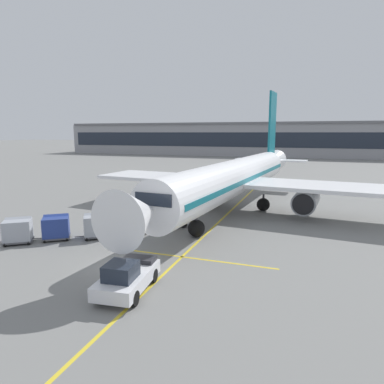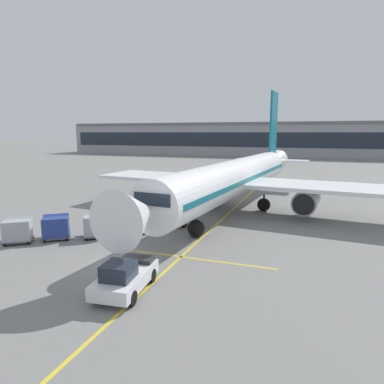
{
  "view_description": "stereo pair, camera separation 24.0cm",
  "coord_description": "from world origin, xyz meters",
  "px_view_note": "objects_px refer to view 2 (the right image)",
  "views": [
    {
      "loc": [
        11.02,
        -17.46,
        8.26
      ],
      "look_at": [
        0.91,
        11.2,
        2.93
      ],
      "focal_mm": 31.85,
      "sensor_mm": 36.0,
      "label": 1
    },
    {
      "loc": [
        11.24,
        -17.37,
        8.26
      ],
      "look_at": [
        0.91,
        11.2,
        2.93
      ],
      "focal_mm": 31.85,
      "sensor_mm": 36.0,
      "label": 2
    }
  ],
  "objects_px": {
    "ground_crew_by_loader": "(172,218)",
    "belt_loader": "(171,217)",
    "safety_cone_engine_keepout": "(182,209)",
    "baggage_cart_lead": "(133,221)",
    "baggage_cart_third": "(56,227)",
    "safety_cone_wingtip": "(197,204)",
    "parked_airplane": "(237,177)",
    "pushback_tug": "(125,277)",
    "baggage_cart_fourth": "(18,230)",
    "ground_crew_marshaller": "(139,213)",
    "ground_crew_by_carts": "(133,221)",
    "baggage_cart_second": "(96,225)"
  },
  "relations": [
    {
      "from": "baggage_cart_lead",
      "to": "baggage_cart_third",
      "type": "xyz_separation_m",
      "value": [
        -4.87,
        -3.47,
        0.0
      ]
    },
    {
      "from": "ground_crew_by_loader",
      "to": "safety_cone_wingtip",
      "type": "relative_size",
      "value": 2.43
    },
    {
      "from": "pushback_tug",
      "to": "ground_crew_by_carts",
      "type": "distance_m",
      "value": 10.63
    },
    {
      "from": "baggage_cart_second",
      "to": "pushback_tug",
      "type": "height_order",
      "value": "baggage_cart_second"
    },
    {
      "from": "safety_cone_engine_keepout",
      "to": "baggage_cart_lead",
      "type": "bearing_deg",
      "value": -97.19
    },
    {
      "from": "ground_crew_by_loader",
      "to": "ground_crew_by_carts",
      "type": "xyz_separation_m",
      "value": [
        -2.59,
        -2.12,
        0.0
      ]
    },
    {
      "from": "belt_loader",
      "to": "ground_crew_by_carts",
      "type": "height_order",
      "value": "belt_loader"
    },
    {
      "from": "safety_cone_wingtip",
      "to": "pushback_tug",
      "type": "bearing_deg",
      "value": -81.19
    },
    {
      "from": "parked_airplane",
      "to": "ground_crew_by_loader",
      "type": "xyz_separation_m",
      "value": [
        -3.63,
        -9.1,
        -2.57
      ]
    },
    {
      "from": "belt_loader",
      "to": "safety_cone_engine_keepout",
      "type": "height_order",
      "value": "belt_loader"
    },
    {
      "from": "baggage_cart_second",
      "to": "baggage_cart_third",
      "type": "bearing_deg",
      "value": -151.72
    },
    {
      "from": "safety_cone_engine_keepout",
      "to": "pushback_tug",
      "type": "bearing_deg",
      "value": -77.94
    },
    {
      "from": "safety_cone_engine_keepout",
      "to": "baggage_cart_second",
      "type": "bearing_deg",
      "value": -107.14
    },
    {
      "from": "ground_crew_by_loader",
      "to": "safety_cone_wingtip",
      "type": "bearing_deg",
      "value": 95.71
    },
    {
      "from": "baggage_cart_fourth",
      "to": "ground_crew_marshaller",
      "type": "relative_size",
      "value": 1.54
    },
    {
      "from": "parked_airplane",
      "to": "pushback_tug",
      "type": "xyz_separation_m",
      "value": [
        -1.34,
        -20.67,
        -2.74
      ]
    },
    {
      "from": "baggage_cart_lead",
      "to": "baggage_cart_third",
      "type": "bearing_deg",
      "value": -144.55
    },
    {
      "from": "safety_cone_wingtip",
      "to": "ground_crew_by_carts",
      "type": "bearing_deg",
      "value": -98.51
    },
    {
      "from": "baggage_cart_third",
      "to": "parked_airplane",
      "type": "bearing_deg",
      "value": 52.86
    },
    {
      "from": "pushback_tug",
      "to": "ground_crew_marshaller",
      "type": "xyz_separation_m",
      "value": [
        -5.94,
        12.41,
        0.17
      ]
    },
    {
      "from": "parked_airplane",
      "to": "pushback_tug",
      "type": "height_order",
      "value": "parked_airplane"
    },
    {
      "from": "baggage_cart_fourth",
      "to": "ground_crew_by_carts",
      "type": "bearing_deg",
      "value": 36.35
    },
    {
      "from": "baggage_cart_second",
      "to": "belt_loader",
      "type": "bearing_deg",
      "value": 47.83
    },
    {
      "from": "baggage_cart_third",
      "to": "ground_crew_by_carts",
      "type": "bearing_deg",
      "value": 35.14
    },
    {
      "from": "belt_loader",
      "to": "baggage_cart_second",
      "type": "height_order",
      "value": "belt_loader"
    },
    {
      "from": "parked_airplane",
      "to": "baggage_cart_lead",
      "type": "bearing_deg",
      "value": -119.11
    },
    {
      "from": "baggage_cart_third",
      "to": "safety_cone_wingtip",
      "type": "relative_size",
      "value": 3.74
    },
    {
      "from": "ground_crew_marshaller",
      "to": "baggage_cart_second",
      "type": "bearing_deg",
      "value": -102.81
    },
    {
      "from": "ground_crew_by_loader",
      "to": "belt_loader",
      "type": "bearing_deg",
      "value": 121.99
    },
    {
      "from": "baggage_cart_lead",
      "to": "baggage_cart_fourth",
      "type": "bearing_deg",
      "value": -143.43
    },
    {
      "from": "baggage_cart_second",
      "to": "ground_crew_by_loader",
      "type": "relative_size",
      "value": 1.54
    },
    {
      "from": "baggage_cart_third",
      "to": "ground_crew_by_loader",
      "type": "xyz_separation_m",
      "value": [
        7.48,
        5.57,
        -0.0
      ]
    },
    {
      "from": "pushback_tug",
      "to": "ground_crew_by_carts",
      "type": "relative_size",
      "value": 2.63
    },
    {
      "from": "baggage_cart_second",
      "to": "safety_cone_wingtip",
      "type": "xyz_separation_m",
      "value": [
        3.86,
        13.19,
        -0.65
      ]
    },
    {
      "from": "belt_loader",
      "to": "baggage_cart_second",
      "type": "relative_size",
      "value": 1.75
    },
    {
      "from": "ground_crew_by_loader",
      "to": "baggage_cart_fourth",
      "type": "bearing_deg",
      "value": -142.79
    },
    {
      "from": "parked_airplane",
      "to": "ground_crew_by_loader",
      "type": "height_order",
      "value": "parked_airplane"
    },
    {
      "from": "baggage_cart_lead",
      "to": "safety_cone_wingtip",
      "type": "bearing_deg",
      "value": 81.36
    },
    {
      "from": "parked_airplane",
      "to": "ground_crew_marshaller",
      "type": "xyz_separation_m",
      "value": [
        -7.27,
        -8.26,
        -2.57
      ]
    },
    {
      "from": "baggage_cart_third",
      "to": "safety_cone_engine_keepout",
      "type": "bearing_deg",
      "value": 63.53
    },
    {
      "from": "ground_crew_by_carts",
      "to": "baggage_cart_second",
      "type": "bearing_deg",
      "value": -137.71
    },
    {
      "from": "parked_airplane",
      "to": "safety_cone_engine_keepout",
      "type": "height_order",
      "value": "parked_airplane"
    },
    {
      "from": "parked_airplane",
      "to": "safety_cone_engine_keepout",
      "type": "bearing_deg",
      "value": -152.08
    },
    {
      "from": "pushback_tug",
      "to": "ground_crew_by_loader",
      "type": "relative_size",
      "value": 2.63
    },
    {
      "from": "belt_loader",
      "to": "safety_cone_wingtip",
      "type": "relative_size",
      "value": 6.52
    },
    {
      "from": "baggage_cart_third",
      "to": "baggage_cart_fourth",
      "type": "distance_m",
      "value": 2.68
    },
    {
      "from": "baggage_cart_second",
      "to": "ground_crew_marshaller",
      "type": "relative_size",
      "value": 1.54
    },
    {
      "from": "baggage_cart_lead",
      "to": "parked_airplane",
      "type": "bearing_deg",
      "value": 60.89
    },
    {
      "from": "parked_airplane",
      "to": "ground_crew_marshaller",
      "type": "distance_m",
      "value": 11.3
    },
    {
      "from": "baggage_cart_fourth",
      "to": "safety_cone_wingtip",
      "type": "relative_size",
      "value": 3.74
    }
  ]
}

